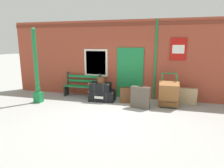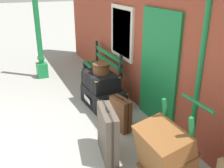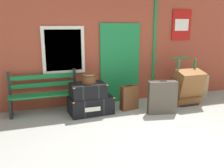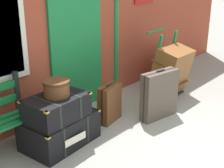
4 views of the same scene
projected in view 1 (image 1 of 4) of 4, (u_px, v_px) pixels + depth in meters
name	position (u px, v px, depth m)	size (l,w,h in m)	color
ground_plane	(110.00, 118.00, 6.06)	(60.00, 60.00, 0.00)	gray
brick_facade	(127.00, 60.00, 8.18)	(10.40, 0.35, 3.20)	#9E422D
lamp_post	(37.00, 75.00, 7.47)	(0.28, 0.28, 2.84)	#197A3D
platform_bench	(83.00, 86.00, 8.47)	(1.60, 0.43, 1.01)	#197A3D
steamer_trunk_base	(102.00, 95.00, 7.88)	(1.05, 0.72, 0.43)	black
steamer_trunk_middle	(100.00, 87.00, 7.79)	(0.84, 0.59, 0.33)	black
round_hatbox	(101.00, 80.00, 7.73)	(0.35, 0.35, 0.21)	brown
porters_trolley	(168.00, 99.00, 7.20)	(0.71, 0.56, 1.21)	black
large_brown_trunk	(168.00, 94.00, 6.99)	(0.70, 0.63, 0.96)	brown
suitcase_olive	(140.00, 98.00, 6.90)	(0.70, 0.32, 0.82)	#51473D
suitcase_oxblood	(187.00, 96.00, 7.34)	(0.67, 0.17, 0.67)	tan
suitcase_beige	(126.00, 95.00, 7.56)	(0.47, 0.26, 0.64)	brown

